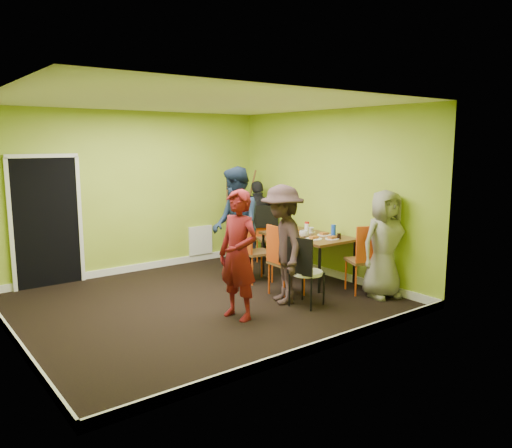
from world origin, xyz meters
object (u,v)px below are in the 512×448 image
at_px(chair_left_far, 252,247).
at_px(thermos, 307,230).
at_px(chair_bentwood, 304,268).
at_px(orange_bottle, 298,232).
at_px(person_back_end, 258,221).
at_px(person_standing, 238,255).
at_px(chair_front_end, 365,255).
at_px(blue_bottle, 333,230).
at_px(dining_table, 307,238).
at_px(chair_left_near, 282,257).
at_px(person_left_far, 236,225).
at_px(chair_back_end, 266,222).
at_px(person_left_near, 282,244).
at_px(person_front_end, 385,244).
at_px(easel, 239,216).

bearing_deg(chair_left_far, thermos, 70.01).
xyz_separation_m(chair_bentwood, orange_bottle, (0.93, 1.18, 0.24)).
bearing_deg(chair_left_far, person_back_end, 148.87).
height_order(orange_bottle, person_standing, person_standing).
bearing_deg(chair_front_end, person_standing, -163.84).
bearing_deg(blue_bottle, chair_bentwood, -151.47).
bearing_deg(dining_table, person_back_end, 83.38).
height_order(dining_table, chair_bentwood, chair_bentwood).
relative_size(chair_left_near, person_left_far, 0.56).
xyz_separation_m(chair_left_far, chair_back_end, (1.05, 0.96, 0.18)).
relative_size(chair_back_end, person_standing, 0.65).
xyz_separation_m(dining_table, person_left_near, (-1.13, -0.69, 0.15)).
distance_m(orange_bottle, person_left_far, 1.06).
xyz_separation_m(chair_back_end, person_front_end, (0.02, -2.76, 0.03)).
relative_size(chair_left_near, orange_bottle, 13.86).
height_order(person_left_far, person_front_end, person_left_far).
height_order(chair_left_far, orange_bottle, chair_left_far).
bearing_deg(person_left_near, person_back_end, 172.19).
relative_size(dining_table, person_back_end, 0.97).
relative_size(blue_bottle, person_left_near, 0.11).
relative_size(chair_front_end, orange_bottle, 13.74).
relative_size(chair_left_far, easel, 0.60).
bearing_deg(chair_bentwood, person_standing, -117.02).
relative_size(thermos, person_front_end, 0.13).
relative_size(dining_table, chair_left_near, 1.41).
height_order(blue_bottle, person_front_end, person_front_end).
xyz_separation_m(chair_left_far, chair_bentwood, (-0.18, -1.44, -0.03)).
relative_size(easel, orange_bottle, 22.74).
height_order(dining_table, person_standing, person_standing).
relative_size(person_back_end, person_front_end, 0.97).
bearing_deg(blue_bottle, person_left_near, -165.88).
bearing_deg(chair_left_near, chair_back_end, 150.65).
xyz_separation_m(chair_back_end, thermos, (-0.27, -1.41, 0.08)).
xyz_separation_m(chair_bentwood, person_left_near, (-0.11, 0.35, 0.29)).
relative_size(chair_left_near, chair_front_end, 1.01).
distance_m(chair_front_end, blue_bottle, 0.84).
bearing_deg(chair_left_far, person_standing, -33.04).
xyz_separation_m(orange_bottle, person_left_far, (-0.95, 0.44, 0.15)).
distance_m(chair_left_near, person_standing, 1.15).
distance_m(easel, person_standing, 3.32).
distance_m(chair_left_near, person_front_end, 1.51).
height_order(orange_bottle, person_front_end, person_front_end).
height_order(thermos, person_standing, person_standing).
bearing_deg(person_standing, person_back_end, 126.18).
bearing_deg(chair_back_end, person_front_end, 111.79).
xyz_separation_m(chair_back_end, orange_bottle, (-0.30, -1.22, 0.02)).
height_order(chair_back_end, person_front_end, person_front_end).
height_order(chair_front_end, person_standing, person_standing).
bearing_deg(easel, person_standing, -125.37).
xyz_separation_m(dining_table, chair_left_far, (-0.84, 0.41, -0.11)).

